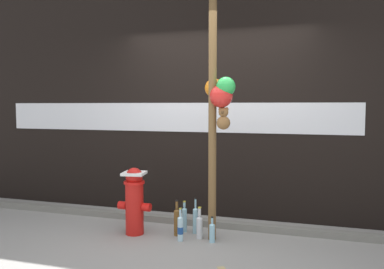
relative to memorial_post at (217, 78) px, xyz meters
name	(u,v)px	position (x,y,z in m)	size (l,w,h in m)	color
ground_plane	(185,251)	(-0.22, -0.43, -1.79)	(14.00, 14.00, 0.00)	gray
building_wall	(218,94)	(-0.22, 0.99, -0.14)	(10.00, 0.21, 3.28)	black
curb_strip	(207,223)	(-0.22, 0.44, -1.75)	(8.00, 0.12, 0.08)	slate
memorial_post	(217,78)	(0.00, 0.00, 0.00)	(0.48, 0.36, 3.05)	brown
fire_hydrant	(134,199)	(-0.95, -0.09, -1.38)	(0.40, 0.29, 0.78)	red
bottle_0	(212,232)	(-0.02, -0.10, -1.67)	(0.06, 0.06, 0.29)	#93CCE0
bottle_1	(195,220)	(-0.28, 0.14, -1.62)	(0.06, 0.06, 0.42)	#93CCE0
bottle_2	(200,226)	(-0.19, -0.02, -1.64)	(0.07, 0.07, 0.36)	silver
bottle_3	(180,228)	(-0.37, -0.16, -1.64)	(0.06, 0.06, 0.37)	#B2DBEA
bottle_4	(184,218)	(-0.42, 0.16, -1.63)	(0.06, 0.06, 0.37)	#93CCE0
bottle_5	(177,221)	(-0.46, 0.00, -1.62)	(0.07, 0.07, 0.41)	brown
litter_0	(222,269)	(0.24, -0.75, -1.78)	(0.07, 0.10, 0.01)	tan
litter_1	(125,216)	(-1.40, 0.53, -1.78)	(0.09, 0.07, 0.01)	#8C99B2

